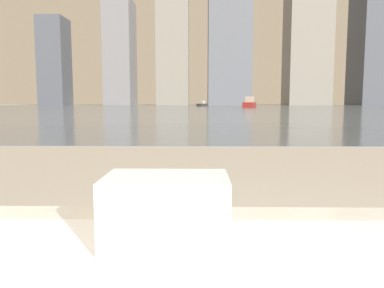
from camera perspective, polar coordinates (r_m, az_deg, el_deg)
towel_stack at (r=0.88m, az=-4.03°, el=-9.99°), size 0.28×0.19×0.16m
harbor_water at (r=62.01m, az=0.98°, el=5.57°), size 180.00×110.00×0.01m
harbor_boat_0 at (r=65.11m, az=8.76°, el=6.11°), size 2.97×5.23×1.86m
harbor_boat_2 at (r=83.09m, az=1.56°, el=6.07°), size 2.63×3.48×1.25m
skyline_tower_0 at (r=126.92m, az=-20.21°, el=11.65°), size 7.80×9.69×26.88m
skyline_tower_1 at (r=121.44m, az=-10.87°, el=13.41°), size 8.12×13.66×32.07m
skyline_tower_2 at (r=119.57m, az=-2.96°, el=14.74°), size 9.83×8.14×36.68m
skyline_tower_4 at (r=126.50m, az=17.36°, el=20.23°), size 12.78×11.81×63.61m
skyline_tower_5 at (r=132.03m, az=26.30°, el=16.09°), size 12.21×13.72×49.29m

